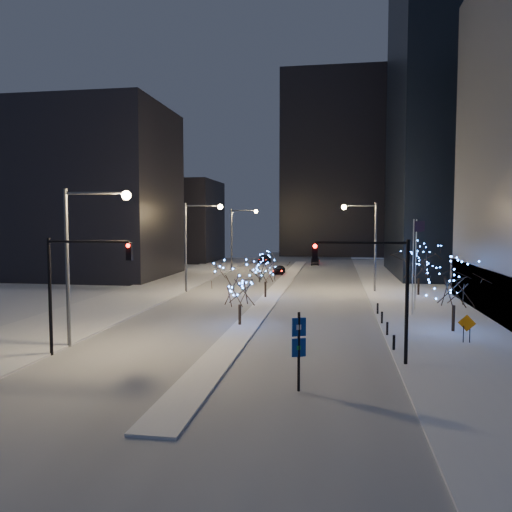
% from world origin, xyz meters
% --- Properties ---
extents(ground, '(160.00, 160.00, 0.00)m').
position_xyz_m(ground, '(0.00, 0.00, 0.00)').
color(ground, silver).
rests_on(ground, ground).
extents(road, '(20.00, 130.00, 0.02)m').
position_xyz_m(road, '(0.00, 35.00, 0.01)').
color(road, '#AEB2BD').
rests_on(road, ground).
extents(median, '(2.00, 80.00, 0.15)m').
position_xyz_m(median, '(0.00, 30.00, 0.07)').
color(median, silver).
rests_on(median, ground).
extents(east_sidewalk, '(10.00, 90.00, 0.15)m').
position_xyz_m(east_sidewalk, '(15.00, 20.00, 0.07)').
color(east_sidewalk, silver).
rests_on(east_sidewalk, ground).
extents(west_sidewalk, '(8.00, 90.00, 0.15)m').
position_xyz_m(west_sidewalk, '(-14.00, 20.00, 0.07)').
color(west_sidewalk, silver).
rests_on(west_sidewalk, ground).
extents(filler_west_near, '(22.00, 18.00, 24.00)m').
position_xyz_m(filler_west_near, '(-28.00, 40.00, 12.00)').
color(filler_west_near, black).
rests_on(filler_west_near, ground).
extents(filler_west_far, '(18.00, 16.00, 16.00)m').
position_xyz_m(filler_west_far, '(-26.00, 70.00, 8.00)').
color(filler_west_far, black).
rests_on(filler_west_far, ground).
extents(horizon_block, '(24.00, 14.00, 42.00)m').
position_xyz_m(horizon_block, '(6.00, 92.00, 21.00)').
color(horizon_block, black).
rests_on(horizon_block, ground).
extents(street_lamp_w_near, '(4.40, 0.56, 10.00)m').
position_xyz_m(street_lamp_w_near, '(-8.94, 2.00, 6.50)').
color(street_lamp_w_near, '#595E66').
rests_on(street_lamp_w_near, ground).
extents(street_lamp_w_mid, '(4.40, 0.56, 10.00)m').
position_xyz_m(street_lamp_w_mid, '(-8.94, 27.00, 6.50)').
color(street_lamp_w_mid, '#595E66').
rests_on(street_lamp_w_mid, ground).
extents(street_lamp_w_far, '(4.40, 0.56, 10.00)m').
position_xyz_m(street_lamp_w_far, '(-8.94, 52.00, 6.50)').
color(street_lamp_w_far, '#595E66').
rests_on(street_lamp_w_far, ground).
extents(street_lamp_east, '(3.90, 0.56, 10.00)m').
position_xyz_m(street_lamp_east, '(10.08, 30.00, 6.45)').
color(street_lamp_east, '#595E66').
rests_on(street_lamp_east, ground).
extents(traffic_signal_west, '(5.26, 0.43, 7.00)m').
position_xyz_m(traffic_signal_west, '(-8.44, -0.00, 4.76)').
color(traffic_signal_west, black).
rests_on(traffic_signal_west, ground).
extents(traffic_signal_east, '(5.26, 0.43, 7.00)m').
position_xyz_m(traffic_signal_east, '(8.94, 1.00, 4.76)').
color(traffic_signal_east, black).
rests_on(traffic_signal_east, ground).
extents(flagpoles, '(1.35, 2.60, 8.00)m').
position_xyz_m(flagpoles, '(13.37, 17.25, 4.80)').
color(flagpoles, silver).
rests_on(flagpoles, east_sidewalk).
extents(bollards, '(0.16, 12.16, 0.90)m').
position_xyz_m(bollards, '(10.20, 10.00, 0.60)').
color(bollards, black).
rests_on(bollards, east_sidewalk).
extents(car_near, '(1.73, 3.95, 1.33)m').
position_xyz_m(car_near, '(-1.77, 47.58, 0.66)').
color(car_near, black).
rests_on(car_near, ground).
extents(car_mid, '(1.38, 3.85, 1.26)m').
position_xyz_m(car_mid, '(3.00, 64.12, 0.63)').
color(car_mid, black).
rests_on(car_mid, ground).
extents(car_far, '(2.10, 5.04, 1.45)m').
position_xyz_m(car_far, '(-6.83, 67.18, 0.73)').
color(car_far, black).
rests_on(car_far, ground).
extents(holiday_tree_median_near, '(5.07, 5.07, 4.83)m').
position_xyz_m(holiday_tree_median_near, '(-0.50, 9.82, 3.18)').
color(holiday_tree_median_near, black).
rests_on(holiday_tree_median_near, median).
extents(holiday_tree_median_far, '(4.66, 4.66, 4.59)m').
position_xyz_m(holiday_tree_median_far, '(-0.50, 23.78, 3.11)').
color(holiday_tree_median_far, black).
rests_on(holiday_tree_median_far, median).
extents(holiday_tree_plaza_near, '(4.91, 4.91, 5.14)m').
position_xyz_m(holiday_tree_plaza_near, '(14.97, 10.01, 3.49)').
color(holiday_tree_plaza_near, black).
rests_on(holiday_tree_plaza_near, east_sidewalk).
extents(holiday_tree_plaza_far, '(5.66, 5.66, 5.68)m').
position_xyz_m(holiday_tree_plaza_far, '(15.38, 27.82, 3.69)').
color(holiday_tree_plaza_far, black).
rests_on(holiday_tree_plaza_far, east_sidewalk).
extents(wayfinding_sign, '(0.65, 0.34, 3.77)m').
position_xyz_m(wayfinding_sign, '(4.98, -3.96, 2.31)').
color(wayfinding_sign, black).
rests_on(wayfinding_sign, ground).
extents(construction_sign, '(1.06, 0.38, 1.83)m').
position_xyz_m(construction_sign, '(15.04, 6.60, 1.25)').
color(construction_sign, black).
rests_on(construction_sign, east_sidewalk).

